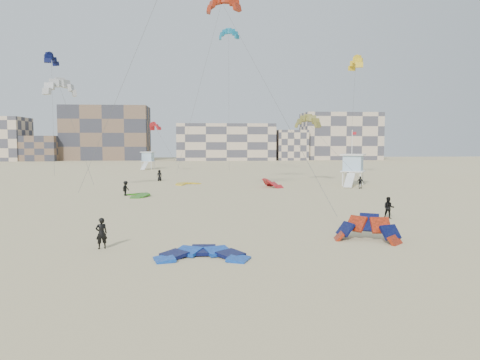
{
  "coord_description": "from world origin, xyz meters",
  "views": [
    {
      "loc": [
        2.16,
        -27.41,
        6.0
      ],
      "look_at": [
        4.87,
        6.0,
        3.28
      ],
      "focal_mm": 35.0,
      "sensor_mm": 36.0,
      "label": 1
    }
  ],
  "objects": [
    {
      "name": "kite_fly_grey",
      "position": [
        -14.05,
        28.5,
        12.12
      ],
      "size": [
        6.1,
        5.14,
        12.38
      ],
      "rotation": [
        0.0,
        0.0,
        0.68
      ],
      "color": "#BCBCBC",
      "rests_on": "ground"
    },
    {
      "name": "kite_fly_olive",
      "position": [
        17.14,
        38.6,
        8.77
      ],
      "size": [
        7.31,
        12.95,
        9.24
      ],
      "rotation": [
        0.0,
        0.0,
        -0.56
      ],
      "color": "olive",
      "rests_on": "ground"
    },
    {
      "name": "lifeguard_tower_far",
      "position": [
        -9.81,
        77.34,
        1.93
      ],
      "size": [
        3.26,
        5.61,
        3.89
      ],
      "rotation": [
        0.0,
        0.0,
        -0.21
      ],
      "color": "white",
      "rests_on": "ground"
    },
    {
      "name": "kitesurfer_e",
      "position": [
        -4.45,
        45.47,
        0.87
      ],
      "size": [
        0.94,
        0.7,
        1.73
      ],
      "primitive_type": "imported",
      "rotation": [
        0.0,
        0.0,
        -0.19
      ],
      "color": "black",
      "rests_on": "ground"
    },
    {
      "name": "kitesurfer_d",
      "position": [
        22.49,
        31.15,
        0.81
      ],
      "size": [
        1.0,
        0.86,
        1.61
      ],
      "primitive_type": "imported",
      "rotation": [
        0.0,
        0.0,
        2.53
      ],
      "color": "black",
      "rests_on": "ground"
    },
    {
      "name": "kitesurfer_b",
      "position": [
        16.74,
        7.88,
        0.86
      ],
      "size": [
        1.01,
        0.91,
        1.71
      ],
      "primitive_type": "imported",
      "rotation": [
        0.0,
        0.0,
        -0.38
      ],
      "color": "black",
      "rests_on": "ground"
    },
    {
      "name": "lifeguard_tower_near",
      "position": [
        22.95,
        35.57,
        2.16
      ],
      "size": [
        4.14,
        6.53,
        4.36
      ],
      "rotation": [
        0.0,
        0.0,
        -0.47
      ],
      "color": "white",
      "rests_on": "ground"
    },
    {
      "name": "kitesurfer_f",
      "position": [
        28.6,
        55.58,
        0.79
      ],
      "size": [
        0.88,
        1.53,
        1.57
      ],
      "primitive_type": "imported",
      "rotation": [
        0.0,
        0.0,
        -1.27
      ],
      "color": "black",
      "rests_on": "ground"
    },
    {
      "name": "kitesurfer_c",
      "position": [
        -6.39,
        25.47,
        0.84
      ],
      "size": [
        1.02,
        1.24,
        1.68
      ],
      "primitive_type": "imported",
      "rotation": [
        0.0,
        0.0,
        1.13
      ],
      "color": "black",
      "rests_on": "ground"
    },
    {
      "name": "kite_ground_yellow",
      "position": [
        0.01,
        39.09,
        0.0
      ],
      "size": [
        5.12,
        5.14,
        0.61
      ],
      "primitive_type": null,
      "rotation": [
        0.05,
        0.0,
        0.71
      ],
      "color": "yellow",
      "rests_on": "ground"
    },
    {
      "name": "kite_fly_yellow",
      "position": [
        26.92,
        47.31,
        18.56
      ],
      "size": [
        3.84,
        6.5,
        18.76
      ],
      "rotation": [
        0.0,
        0.0,
        -1.55
      ],
      "color": "yellow",
      "rests_on": "ground"
    },
    {
      "name": "kite_fly_teal_b",
      "position": [
        7.1,
        59.33,
        25.44
      ],
      "size": [
        4.46,
        7.34,
        25.49
      ],
      "rotation": [
        0.0,
        0.0,
        -0.32
      ],
      "color": "teal",
      "rests_on": "ground"
    },
    {
      "name": "kite_ground_orange",
      "position": [
        12.13,
        -0.11,
        0.0
      ],
      "size": [
        5.31,
        5.29,
        3.98
      ],
      "primitive_type": null,
      "rotation": [
        0.87,
        0.0,
        -0.48
      ],
      "color": "red",
      "rests_on": "ground"
    },
    {
      "name": "condo_mid",
      "position": [
        10.0,
        130.0,
        6.0
      ],
      "size": [
        32.0,
        16.0,
        12.0
      ],
      "primitive_type": "cube",
      "color": "beige",
      "rests_on": "ground"
    },
    {
      "name": "kite_ground_blue",
      "position": [
        2.13,
        -3.54,
        0.0
      ],
      "size": [
        4.64,
        4.86,
        1.26
      ],
      "primitive_type": null,
      "rotation": [
        0.12,
        0.0,
        -0.07
      ],
      "color": "blue",
      "rests_on": "ground"
    },
    {
      "name": "ground",
      "position": [
        0.0,
        0.0,
        0.0
      ],
      "size": [
        320.0,
        320.0,
        0.0
      ],
      "primitive_type": "plane",
      "color": "#C3B583",
      "rests_on": "ground"
    },
    {
      "name": "kite_ground_green",
      "position": [
        -5.14,
        24.89,
        0.0
      ],
      "size": [
        5.02,
        4.86,
        0.96
      ],
      "primitive_type": null,
      "rotation": [
        0.1,
        0.0,
        -1.24
      ],
      "color": "#347A19",
      "rests_on": "ground"
    },
    {
      "name": "kitesurfer_main",
      "position": [
        -3.52,
        -0.91,
        0.89
      ],
      "size": [
        0.76,
        0.64,
        1.77
      ],
      "primitive_type": "imported",
      "rotation": [
        0.0,
        0.0,
        3.54
      ],
      "color": "black",
      "rests_on": "ground"
    },
    {
      "name": "condo_fill_right",
      "position": [
        32.0,
        128.0,
        5.0
      ],
      "size": [
        10.0,
        10.0,
        10.0
      ],
      "primitive_type": "cube",
      "color": "beige",
      "rests_on": "ground"
    },
    {
      "name": "condo_east",
      "position": [
        50.0,
        132.0,
        8.0
      ],
      "size": [
        26.0,
        14.0,
        16.0
      ],
      "primitive_type": "cube",
      "color": "beige",
      "rests_on": "ground"
    },
    {
      "name": "kite_fly_navy",
      "position": [
        -22.27,
        52.31,
        19.39
      ],
      "size": [
        4.56,
        10.61,
        19.64
      ],
      "rotation": [
        0.0,
        0.0,
        1.47
      ],
      "color": "#0F1841",
      "rests_on": "ground"
    },
    {
      "name": "flagpole",
      "position": [
        23.34,
        37.38,
        4.07
      ],
      "size": [
        0.63,
        0.1,
        7.73
      ],
      "color": "white",
      "rests_on": "ground"
    },
    {
      "name": "kite_ground_red_far",
      "position": [
        11.53,
        34.2,
        0.0
      ],
      "size": [
        4.63,
        4.5,
        3.54
      ],
      "primitive_type": null,
      "rotation": [
        0.61,
        0.0,
        1.78
      ],
      "color": "red",
      "rests_on": "ground"
    },
    {
      "name": "kite_fly_orange",
      "position": [
        4.74,
        28.97,
        22.06
      ],
      "size": [
        9.02,
        28.64,
        22.57
      ],
      "rotation": [
        0.0,
        0.0,
        -0.36
      ],
      "color": "red",
      "rests_on": "ground"
    },
    {
      "name": "condo_fill_left",
      "position": [
        -50.0,
        128.0,
        4.0
      ],
      "size": [
        12.0,
        10.0,
        8.0
      ],
      "primitive_type": "cube",
      "color": "brown",
      "rests_on": "ground"
    },
    {
      "name": "condo_west_b",
      "position": [
        -30.0,
        134.0,
        9.0
      ],
      "size": [
        28.0,
        14.0,
        18.0
      ],
      "primitive_type": "cube",
      "color": "brown",
      "rests_on": "ground"
    },
    {
      "name": "kite_fly_red",
      "position": [
        -7.07,
        66.01,
        8.99
      ],
      "size": [
        7.29,
        7.55,
        9.35
      ],
      "rotation": [
        0.0,
        0.0,
        2.17
      ],
      "color": "red",
      "rests_on": "ground"
    }
  ]
}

